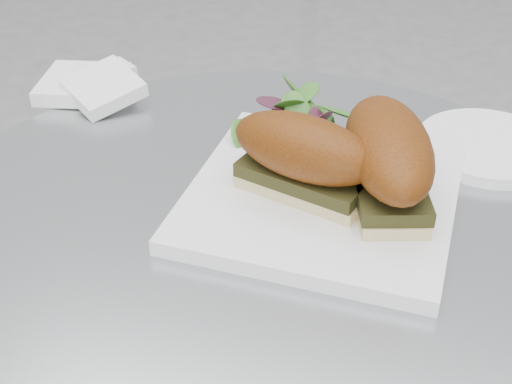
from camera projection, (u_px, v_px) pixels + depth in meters
The scene contains 6 objects.
plate at pixel (322, 196), 0.69m from camera, with size 0.25×0.25×0.02m, color white.
sandwich_left at pixel (304, 156), 0.66m from camera, with size 0.16×0.10×0.08m.
sandwich_right at pixel (388, 155), 0.66m from camera, with size 0.13×0.19×0.08m.
salad at pixel (299, 124), 0.75m from camera, with size 0.12×0.12×0.05m, color #3C822A, non-canonical shape.
napkin at pixel (94, 90), 0.88m from camera, with size 0.13×0.13×0.02m, color white, non-canonical shape.
saucer at pixel (488, 146), 0.78m from camera, with size 0.15×0.15×0.01m, color white.
Camera 1 is at (0.15, -0.50, 1.14)m, focal length 50.00 mm.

